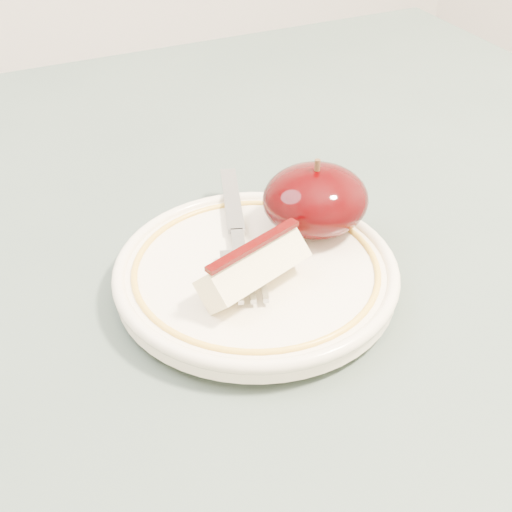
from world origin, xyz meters
name	(u,v)px	position (x,y,z in m)	size (l,w,h in m)	color
table	(261,365)	(0.00, 0.00, 0.66)	(0.90, 0.90, 0.75)	brown
plate	(256,273)	(-0.01, -0.01, 0.76)	(0.19, 0.19, 0.02)	#F0E2C9
apple_half	(315,199)	(0.05, 0.01, 0.79)	(0.08, 0.07, 0.05)	black
apple_wedge	(254,268)	(-0.02, -0.03, 0.78)	(0.08, 0.06, 0.04)	#FBF0B9
fork	(237,232)	(-0.01, 0.02, 0.77)	(0.07, 0.16, 0.00)	#95979D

